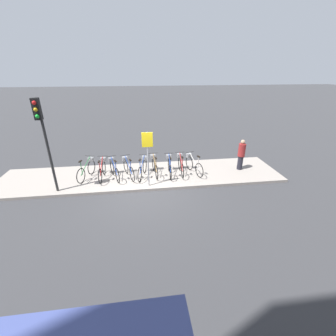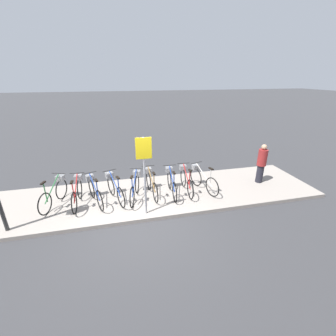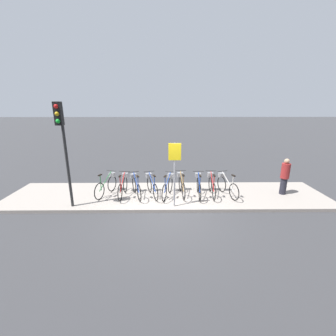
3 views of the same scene
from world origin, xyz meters
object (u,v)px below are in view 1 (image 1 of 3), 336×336
Objects in this scene: parked_bicycle_5 at (155,165)px; pedestrian at (241,154)px; parked_bicycle_3 at (128,168)px; traffic_light at (42,128)px; parked_bicycle_0 at (87,169)px; sign_post at (148,151)px; parked_bicycle_4 at (143,167)px; parked_bicycle_2 at (114,169)px; parked_bicycle_7 at (181,164)px; parked_bicycle_8 at (193,164)px; parked_bicycle_6 at (170,166)px; parked_bicycle_1 at (102,169)px.

parked_bicycle_5 is 4.29m from pedestrian.
traffic_light is at bearing -159.05° from parked_bicycle_3.
parked_bicycle_3 is 5.53m from pedestrian.
parked_bicycle_0 is 3.23m from sign_post.
sign_post reaches higher than pedestrian.
parked_bicycle_4 is (0.68, -0.05, 0.00)m from parked_bicycle_3.
parked_bicycle_2 and parked_bicycle_3 have the same top height.
traffic_light reaches higher than sign_post.
parked_bicycle_0 is at bearing 179.65° from pedestrian.
traffic_light is 3.94m from sign_post.
parked_bicycle_8 is (0.61, -0.03, 0.00)m from parked_bicycle_7.
parked_bicycle_5 is at bearing 4.08° from parked_bicycle_3.
sign_post reaches higher than parked_bicycle_7.
sign_post reaches higher than parked_bicycle_6.
sign_post is at bearing -77.68° from parked_bicycle_4.
parked_bicycle_2 is 0.41× the size of traffic_light.
parked_bicycle_1 is 1.04× the size of parked_bicycle_8.
parked_bicycle_0 is 4.36m from parked_bicycle_7.
traffic_light is at bearing -163.48° from parked_bicycle_4.
parked_bicycle_1 is at bearing 178.34° from parked_bicycle_4.
pedestrian reaches higher than parked_bicycle_1.
parked_bicycle_1 is at bearing -179.38° from parked_bicycle_7.
parked_bicycle_7 is (3.67, 0.04, 0.00)m from parked_bicycle_1.
parked_bicycle_6 is 1.16m from parked_bicycle_8.
parked_bicycle_7 is 1.04× the size of parked_bicycle_8.
parked_bicycle_6 is (2.58, 0.03, 0.00)m from parked_bicycle_2.
parked_bicycle_5 is 0.69× the size of sign_post.
parked_bicycle_0 is 0.42× the size of traffic_light.
sign_post is (2.76, -1.19, 1.17)m from parked_bicycle_0.
parked_bicycle_4 is 0.67× the size of sign_post.
parked_bicycle_7 is 5.95m from traffic_light.
parked_bicycle_6 is (3.12, -0.02, 0.00)m from parked_bicycle_1.
parked_bicycle_6 is at bearing 12.68° from traffic_light.
parked_bicycle_8 is at bearing 1.41° from parked_bicycle_4.
parked_bicycle_0 and parked_bicycle_5 have the same top height.
parked_bicycle_2 is 0.98× the size of parked_bicycle_4.
parked_bicycle_6 is 0.55m from parked_bicycle_7.
parked_bicycle_3 is (0.64, 0.05, 0.00)m from parked_bicycle_2.
traffic_light reaches higher than parked_bicycle_5.
traffic_light is (-1.03, -1.24, 2.24)m from parked_bicycle_0.
parked_bicycle_2 is 0.99× the size of parked_bicycle_8.
sign_post is at bearing -27.22° from parked_bicycle_1.
parked_bicycle_5 is at bearing 73.38° from sign_post.
parked_bicycle_5 is at bearing 177.61° from parked_bicycle_8.
parked_bicycle_8 is (1.16, 0.03, 0.00)m from parked_bicycle_6.
traffic_light reaches higher than parked_bicycle_1.
parked_bicycle_0 is at bearing 176.02° from parked_bicycle_3.
parked_bicycle_7 is (1.82, 0.09, 0.00)m from parked_bicycle_4.
parked_bicycle_5 is (3.10, -0.04, 0.00)m from parked_bicycle_0.
parked_bicycle_0 is at bearing 177.75° from parked_bicycle_6.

